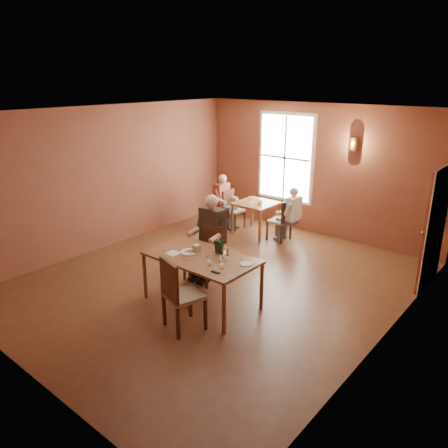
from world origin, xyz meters
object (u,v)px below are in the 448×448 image
Objects in this scene: diner_main at (204,243)px; chair_empty at (184,294)px; chair_diner_main at (206,255)px; chair_diner_maroon at (234,210)px; diner_white at (281,215)px; diner_maroon at (233,203)px; chair_diner_white at (279,220)px; main_table at (202,280)px; second_table at (256,218)px.

diner_main reaches higher than chair_empty.
chair_diner_main is 0.92× the size of chair_empty.
chair_empty is 1.20× the size of chair_diner_maroon.
diner_maroon is at bearing 90.00° from diner_white.
diner_main is 1.57× the size of chair_diner_white.
diner_maroon reaches higher than chair_diner_white.
diner_main is at bearing 128.88° from main_table.
diner_maroon is (-1.48, 2.64, 0.12)m from chair_diner_main.
second_table is 0.72m from diner_maroon.
chair_diner_main is at bearing -176.73° from chair_diner_white.
diner_white reaches higher than chair_diner_white.
chair_diner_main is 1.57m from chair_empty.
diner_maroon is (-2.27, 3.99, 0.07)m from chair_empty.
chair_diner_maroon reaches higher than second_table.
diner_maroon is at bearing -61.01° from diner_main.
diner_maroon reaches higher than diner_white.
main_table is 2.07× the size of second_table.
diner_maroon is at bearing 180.00° from second_table.
chair_diner_main is 0.81× the size of diner_maroon.
chair_diner_maroon is at bearing 180.00° from second_table.
main_table is at bearing 30.64° from chair_diner_maroon.
diner_white is at bearing 100.68° from main_table.
main_table is 1.60× the size of chair_empty.
chair_diner_main is at bearing -73.14° from second_table.
diner_main is 2.81m from second_table.
diner_main is at bearing -73.32° from second_table.
chair_diner_maroon is (-1.30, 0.00, -0.01)m from chair_diner_white.
main_table is 1.48× the size of diner_white.
chair_empty reaches higher than chair_diner_white.
main_table is 3.83m from chair_diner_maroon.
chair_diner_white is 0.76× the size of diner_maroon.
chair_diner_main is 1.19× the size of second_table.
chair_diner_maroon is at bearing -61.24° from chair_diner_main.
second_table is (-0.80, 2.64, -0.13)m from chair_diner_main.
diner_maroon reaches higher than chair_diner_main.
chair_diner_main is at bearing 28.76° from chair_diner_maroon.
diner_main is at bearing -177.41° from diner_white.
diner_main is 1.62× the size of chair_diner_maroon.
diner_main reaches higher than main_table.
diner_maroon is at bearing 90.00° from chair_diner_white.
chair_empty is at bearing 29.35° from chair_diner_maroon.
diner_white is at bearing -87.41° from diner_main.
diner_main reaches higher than diner_white.
diner_white is (-0.91, 3.99, 0.05)m from chair_empty.
diner_main is at bearing 28.99° from diner_maroon.
second_table is at bearing 90.00° from diner_white.
main_table is 1.87× the size of chair_diner_white.
main_table is at bearing 31.03° from diner_maroon.
diner_white reaches higher than chair_diner_main.
chair_diner_maroon is at bearing 90.00° from chair_diner_white.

